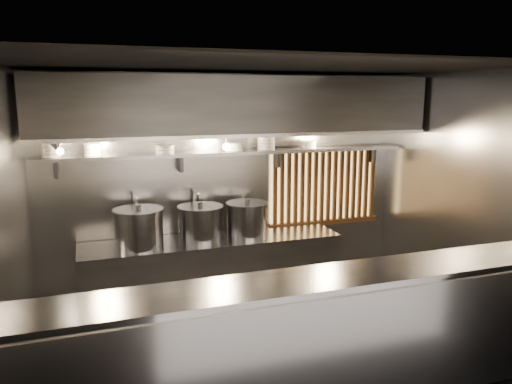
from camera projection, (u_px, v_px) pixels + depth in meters
floor at (271, 352)px, 5.02m from camera, size 4.50×4.50×0.00m
ceiling at (272, 66)px, 4.49m from camera, size 4.50×4.50×0.00m
wall_back at (228, 190)px, 6.15m from camera, size 4.50×0.00×4.50m
wall_left at (12, 239)px, 4.03m from camera, size 0.00×3.00×3.00m
wall_right at (462, 201)px, 5.48m from camera, size 0.00×3.00×3.00m
serving_counter at (313, 344)px, 4.02m from camera, size 4.50×0.56×1.13m
cooking_bench at (213, 276)px, 5.89m from camera, size 3.00×0.70×0.90m
bowl_shelf at (232, 152)px, 5.89m from camera, size 4.40×0.34×0.04m
exhaust_hood at (237, 106)px, 5.58m from camera, size 4.40×0.81×0.65m
wood_screen at (325, 186)px, 6.52m from camera, size 1.56×0.09×1.04m
faucet_left at (134, 206)px, 5.67m from camera, size 0.04×0.30×0.50m
faucet_right at (195, 202)px, 5.90m from camera, size 0.04×0.30×0.50m
heat_lamp at (57, 145)px, 4.81m from camera, size 0.25×0.35×0.20m
pendant_bulb at (226, 147)px, 5.73m from camera, size 0.09×0.09×0.19m
stock_pot_left at (139, 228)px, 5.45m from camera, size 0.57×0.57×0.47m
stock_pot_mid at (201, 222)px, 5.75m from camera, size 0.55×0.55×0.44m
stock_pot_right at (247, 219)px, 5.90m from camera, size 0.66×0.66×0.44m
bowl_stack_0 at (51, 149)px, 5.23m from camera, size 0.21×0.21×0.17m
bowl_stack_1 at (93, 150)px, 5.37m from camera, size 0.20×0.20×0.13m
bowl_stack_2 at (165, 149)px, 5.62m from camera, size 0.22×0.22×0.09m
bowl_stack_3 at (234, 147)px, 5.88m from camera, size 0.23×0.23×0.09m
bowl_stack_4 at (266, 142)px, 6.01m from camera, size 0.22×0.22×0.17m
bowl_stack_5 at (308, 144)px, 6.19m from camera, size 0.22×0.22×0.09m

